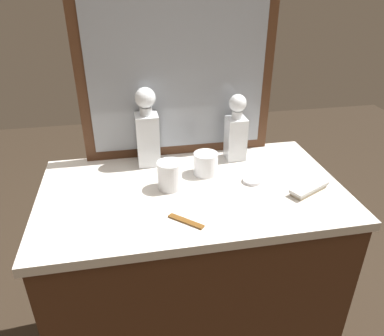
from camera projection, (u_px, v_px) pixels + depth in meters
dresser at (192, 279)px, 1.49m from camera, size 1.06×0.61×0.88m
dresser_mirror at (178, 64)px, 1.36m from camera, size 0.75×0.03×0.74m
crystal_decanter_center at (236, 134)px, 1.44m from camera, size 0.08×0.08×0.27m
crystal_decanter_front at (147, 134)px, 1.39m from camera, size 0.09×0.09×0.31m
crystal_tumbler_front at (170, 176)px, 1.27m from camera, size 0.09×0.09×0.10m
crystal_tumbler_far_left at (206, 165)px, 1.36m from camera, size 0.09×0.09×0.08m
silver_brush_right at (309, 189)px, 1.26m from camera, size 0.16×0.11×0.02m
porcelain_dish at (252, 180)px, 1.32m from camera, size 0.07×0.07×0.01m
tortoiseshell_comb at (186, 221)px, 1.11m from camera, size 0.10×0.10×0.01m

